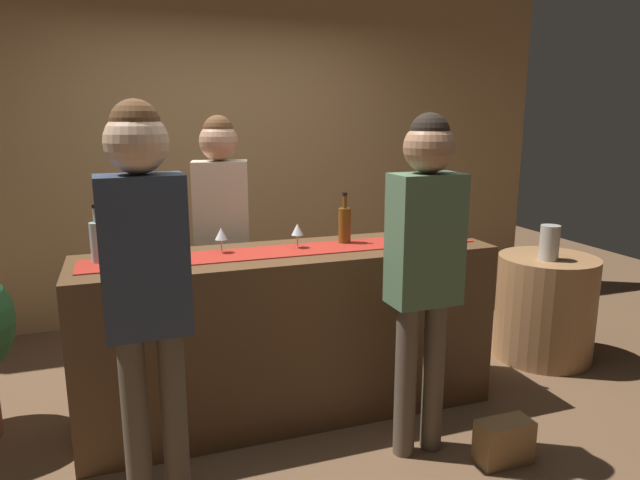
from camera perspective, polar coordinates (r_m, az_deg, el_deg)
The scene contains 15 objects.
ground_plane at distance 3.51m, azimuth -2.90°, elevation -16.64°, with size 10.00×10.00×0.00m, color brown.
back_wall at distance 4.93m, azimuth -9.51°, elevation 9.28°, with size 6.00×0.12×2.90m, color tan.
bar_counter at distance 3.30m, azimuth -2.99°, elevation -9.29°, with size 2.33×0.60×0.97m, color #543821.
counter_runner_cloth at distance 3.16m, azimuth -3.09°, elevation -1.07°, with size 2.21×0.28×0.01m, color maroon.
wine_bottle_amber at distance 3.32m, azimuth 2.49°, elevation 1.57°, with size 0.07×0.07×0.30m.
wine_bottle_green at distance 3.60m, azimuth 12.77°, elevation 2.11°, with size 0.07×0.07×0.30m.
wine_bottle_clear at distance 3.09m, azimuth -21.45°, elevation -0.12°, with size 0.07×0.07×0.30m.
wine_glass_near_customer at distance 3.12m, azimuth -9.91°, elevation 0.54°, with size 0.07×0.07×0.14m.
wine_glass_mid_counter at distance 3.19m, azimuth -2.29°, elevation 0.98°, with size 0.07×0.07×0.14m.
bartender at distance 3.63m, azimuth -9.87°, elevation 1.98°, with size 0.37×0.27×1.71m.
customer_sipping at distance 2.78m, azimuth 10.48°, elevation -1.06°, with size 0.34×0.24×1.72m.
customer_browsing at distance 2.39m, azimuth -17.18°, elevation -2.66°, with size 0.35×0.25×1.77m.
round_side_table at distance 4.37m, azimuth 21.66°, elevation -6.30°, with size 0.68×0.68×0.74m, color #996B42.
vase_on_side_table at distance 4.15m, azimuth 22.06°, elevation -0.25°, with size 0.13×0.13×0.24m, color #A8A399.
handbag at distance 3.14m, azimuth 18.00°, elevation -18.71°, with size 0.28×0.14×0.22m, color olive.
Camera 1 is at (-0.86, -2.95, 1.70)m, focal length 31.83 mm.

